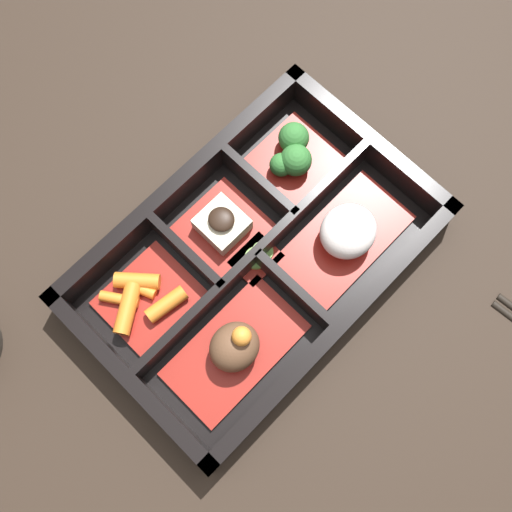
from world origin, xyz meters
The scene contains 9 objects.
ground_plane centered at (0.00, 0.00, 0.00)m, with size 3.00×3.00×0.00m, color black.
bento_base centered at (0.00, 0.00, 0.01)m, with size 0.33×0.22×0.01m.
bento_rim centered at (0.00, 0.00, 0.02)m, with size 0.33×0.22×0.04m.
bowl_rice centered at (-0.08, 0.05, 0.03)m, with size 0.13×0.07×0.05m.
bowl_stew centered at (0.07, 0.05, 0.03)m, with size 0.13×0.07×0.06m.
bowl_greens centered at (-0.10, -0.05, 0.03)m, with size 0.08×0.07×0.04m.
bowl_tofu centered at (0.00, -0.05, 0.02)m, with size 0.08×0.07×0.03m.
bowl_carrots centered at (0.10, -0.05, 0.02)m, with size 0.09×0.08×0.02m.
bowl_pickles centered at (0.00, 0.00, 0.01)m, with size 0.04×0.04×0.01m.
Camera 1 is at (0.11, 0.11, 0.57)m, focal length 42.00 mm.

